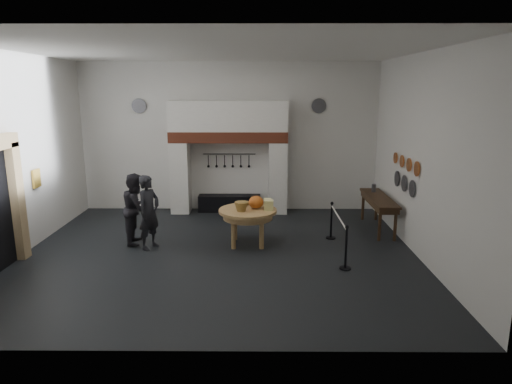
{
  "coord_description": "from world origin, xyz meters",
  "views": [
    {
      "loc": [
        0.92,
        -9.92,
        3.73
      ],
      "look_at": [
        0.84,
        0.46,
        1.35
      ],
      "focal_mm": 32.0,
      "sensor_mm": 36.0,
      "label": 1
    }
  ],
  "objects_px": {
    "visitor_far": "(136,208)",
    "barrier_post_far": "(331,221)",
    "barrier_post_near": "(346,249)",
    "side_table": "(379,198)",
    "work_table": "(248,211)",
    "iron_range": "(230,203)",
    "visitor_near": "(149,212)"
  },
  "relations": [
    {
      "from": "iron_range",
      "to": "side_table",
      "type": "height_order",
      "value": "side_table"
    },
    {
      "from": "barrier_post_far",
      "to": "barrier_post_near",
      "type": "bearing_deg",
      "value": -90.0
    },
    {
      "from": "visitor_far",
      "to": "barrier_post_far",
      "type": "bearing_deg",
      "value": -90.56
    },
    {
      "from": "work_table",
      "to": "barrier_post_far",
      "type": "height_order",
      "value": "barrier_post_far"
    },
    {
      "from": "barrier_post_near",
      "to": "side_table",
      "type": "bearing_deg",
      "value": 63.66
    },
    {
      "from": "side_table",
      "to": "barrier_post_far",
      "type": "relative_size",
      "value": 2.44
    },
    {
      "from": "iron_range",
      "to": "visitor_near",
      "type": "distance_m",
      "value": 3.8
    },
    {
      "from": "visitor_near",
      "to": "work_table",
      "type": "bearing_deg",
      "value": -55.23
    },
    {
      "from": "visitor_near",
      "to": "side_table",
      "type": "xyz_separation_m",
      "value": [
        5.77,
        1.5,
        -0.01
      ]
    },
    {
      "from": "work_table",
      "to": "visitor_far",
      "type": "distance_m",
      "value": 2.71
    },
    {
      "from": "barrier_post_near",
      "to": "visitor_far",
      "type": "bearing_deg",
      "value": 160.93
    },
    {
      "from": "iron_range",
      "to": "work_table",
      "type": "bearing_deg",
      "value": -78.14
    },
    {
      "from": "visitor_far",
      "to": "visitor_near",
      "type": "bearing_deg",
      "value": -139.6
    },
    {
      "from": "barrier_post_near",
      "to": "barrier_post_far",
      "type": "relative_size",
      "value": 1.0
    },
    {
      "from": "visitor_near",
      "to": "barrier_post_near",
      "type": "xyz_separation_m",
      "value": [
        4.4,
        -1.26,
        -0.43
      ]
    },
    {
      "from": "work_table",
      "to": "barrier_post_far",
      "type": "bearing_deg",
      "value": 11.89
    },
    {
      "from": "barrier_post_near",
      "to": "barrier_post_far",
      "type": "bearing_deg",
      "value": 90.0
    },
    {
      "from": "visitor_far",
      "to": "barrier_post_near",
      "type": "relative_size",
      "value": 1.92
    },
    {
      "from": "work_table",
      "to": "side_table",
      "type": "bearing_deg",
      "value": 19.12
    },
    {
      "from": "side_table",
      "to": "barrier_post_far",
      "type": "height_order",
      "value": "same"
    },
    {
      "from": "visitor_near",
      "to": "visitor_far",
      "type": "distance_m",
      "value": 0.57
    },
    {
      "from": "side_table",
      "to": "barrier_post_near",
      "type": "relative_size",
      "value": 2.44
    },
    {
      "from": "visitor_far",
      "to": "barrier_post_near",
      "type": "xyz_separation_m",
      "value": [
        4.8,
        -1.66,
        -0.42
      ]
    },
    {
      "from": "work_table",
      "to": "iron_range",
      "type": "bearing_deg",
      "value": 101.86
    },
    {
      "from": "iron_range",
      "to": "work_table",
      "type": "xyz_separation_m",
      "value": [
        0.64,
        -3.06,
        0.59
      ]
    },
    {
      "from": "side_table",
      "to": "work_table",
      "type": "bearing_deg",
      "value": -160.88
    },
    {
      "from": "work_table",
      "to": "side_table",
      "type": "xyz_separation_m",
      "value": [
        3.46,
        1.2,
        0.03
      ]
    },
    {
      "from": "iron_range",
      "to": "barrier_post_far",
      "type": "distance_m",
      "value": 3.79
    },
    {
      "from": "side_table",
      "to": "barrier_post_far",
      "type": "bearing_deg",
      "value": -150.97
    },
    {
      "from": "visitor_near",
      "to": "side_table",
      "type": "relative_size",
      "value": 0.8
    },
    {
      "from": "work_table",
      "to": "visitor_near",
      "type": "relative_size",
      "value": 0.79
    },
    {
      "from": "work_table",
      "to": "barrier_post_far",
      "type": "relative_size",
      "value": 1.56
    }
  ]
}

